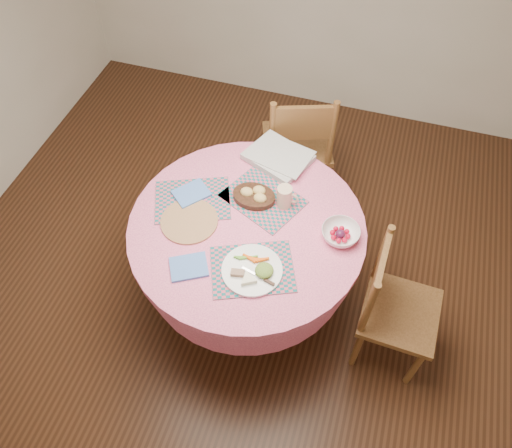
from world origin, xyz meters
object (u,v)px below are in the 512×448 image
Objects in this scene: fruit_bowl at (340,234)px; chair_right at (392,306)px; dinner_plate at (253,270)px; dining_table at (247,246)px; chair_back at (298,145)px; bread_bowl at (254,195)px; wicker_trivet at (189,221)px; latte_mug at (285,197)px.

chair_right is at bearing -22.66° from fruit_bowl.
dining_table is at bearing 113.80° from dinner_plate.
dinner_plate is (-0.71, -0.19, 0.31)m from chair_right.
chair_back is 0.79m from bread_bowl.
chair_back reaches higher than wicker_trivet.
chair_back is at bearing 84.25° from bread_bowl.
latte_mug reaches higher than wicker_trivet.
wicker_trivet is (-0.29, -0.07, 0.20)m from dining_table.
dinner_plate is at bearing -73.51° from bread_bowl.
latte_mug is (0.09, -0.72, 0.32)m from chair_back.
dining_table is 5.39× the size of bread_bowl.
latte_mug reaches higher than dinner_plate.
fruit_bowl reaches higher than dining_table.
dining_table is 4.19× the size of dinner_plate.
bread_bowl is at bearing -176.54° from latte_mug.
latte_mug is 0.61× the size of fruit_bowl.
dining_table is 0.36m from latte_mug.
bread_bowl is 1.11× the size of fruit_bowl.
chair_back is at bearing 86.28° from dining_table.
dinner_plate is 0.49m from fruit_bowl.
bread_bowl is (-0.84, 0.26, 0.32)m from chair_right.
bread_bowl is 0.50m from fruit_bowl.
dining_table is 0.83m from chair_right.
wicker_trivet is at bearing -170.06° from fruit_bowl.
chair_right is at bearing -5.43° from dining_table.
dining_table is at bearing -85.35° from bread_bowl.
dining_table is at bearing -171.88° from fruit_bowl.
bread_bowl is 0.17m from latte_mug.
chair_right is 7.09× the size of latte_mug.
latte_mug is at bearing 29.96° from wicker_trivet.
bread_bowl reaches higher than dinner_plate.
dinner_plate reaches higher than wicker_trivet.
bread_bowl is at bearing 64.97° from chair_back.
chair_right is 0.49m from fruit_bowl.
dining_table is 9.87× the size of latte_mug.
dinner_plate is 1.43× the size of fruit_bowl.
dining_table is 0.91m from chair_back.
fruit_bowl is at bearing -20.35° from latte_mug.
wicker_trivet is 1.45× the size of fruit_bowl.
chair_right is at bearing -21.56° from latte_mug.
chair_back is 1.07m from wicker_trivet.
bread_bowl is (-0.13, 0.44, 0.01)m from dinner_plate.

